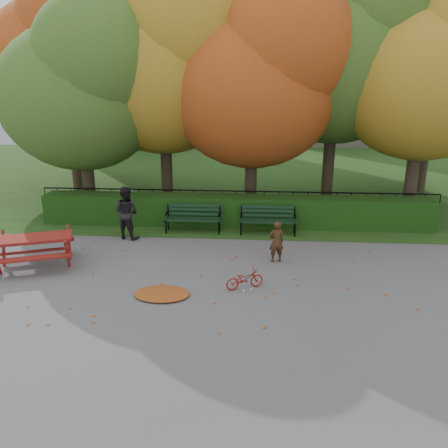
# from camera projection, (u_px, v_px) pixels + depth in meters

# --- Properties ---
(ground) EXTENTS (90.00, 90.00, 0.00)m
(ground) POSITION_uv_depth(u_px,v_px,m) (225.00, 280.00, 10.62)
(ground) COLOR slate
(ground) RESTS_ON ground
(grass_strip) EXTENTS (90.00, 90.00, 0.00)m
(grass_strip) POSITION_uv_depth(u_px,v_px,m) (243.00, 173.00, 23.94)
(grass_strip) COLOR #203816
(grass_strip) RESTS_ON ground
(building_left) EXTENTS (10.00, 7.00, 15.00)m
(building_left) POSITION_uv_depth(u_px,v_px,m) (133.00, 47.00, 33.75)
(building_left) COLOR tan
(building_left) RESTS_ON ground
(building_right) EXTENTS (9.00, 6.00, 12.00)m
(building_right) POSITION_uv_depth(u_px,v_px,m) (350.00, 68.00, 34.90)
(building_right) COLOR tan
(building_right) RESTS_ON ground
(hedge) EXTENTS (13.00, 0.90, 1.00)m
(hedge) POSITION_uv_depth(u_px,v_px,m) (235.00, 211.00, 14.75)
(hedge) COLOR black
(hedge) RESTS_ON ground
(iron_fence) EXTENTS (14.00, 0.04, 1.02)m
(iron_fence) POSITION_uv_depth(u_px,v_px,m) (236.00, 204.00, 15.50)
(iron_fence) COLOR black
(iron_fence) RESTS_ON ground
(tree_a) EXTENTS (5.88, 5.60, 7.48)m
(tree_a) POSITION_uv_depth(u_px,v_px,m) (86.00, 86.00, 14.94)
(tree_a) COLOR black
(tree_a) RESTS_ON ground
(tree_b) EXTENTS (6.72, 6.40, 8.79)m
(tree_b) POSITION_uv_depth(u_px,v_px,m) (171.00, 61.00, 15.59)
(tree_b) COLOR black
(tree_b) RESTS_ON ground
(tree_c) EXTENTS (6.30, 6.00, 8.00)m
(tree_c) POSITION_uv_depth(u_px,v_px,m) (262.00, 77.00, 14.79)
(tree_c) COLOR black
(tree_c) RESTS_ON ground
(tree_d) EXTENTS (7.14, 6.80, 9.58)m
(tree_d) POSITION_uv_depth(u_px,v_px,m) (349.00, 43.00, 15.43)
(tree_d) COLOR black
(tree_d) RESTS_ON ground
(tree_e) EXTENTS (6.09, 5.80, 8.16)m
(tree_e) POSITION_uv_depth(u_px,v_px,m) (439.00, 68.00, 14.13)
(tree_e) COLOR black
(tree_e) RESTS_ON ground
(tree_f) EXTENTS (6.93, 6.60, 9.19)m
(tree_f) POSITION_uv_depth(u_px,v_px,m) (71.00, 57.00, 18.21)
(tree_f) COLOR black
(tree_f) RESTS_ON ground
(tree_g) EXTENTS (6.30, 6.00, 8.55)m
(tree_g) POSITION_uv_depth(u_px,v_px,m) (447.00, 65.00, 17.71)
(tree_g) COLOR black
(tree_g) RESTS_ON ground
(bench_left) EXTENTS (1.80, 0.57, 0.88)m
(bench_left) POSITION_uv_depth(u_px,v_px,m) (193.00, 216.00, 14.08)
(bench_left) COLOR black
(bench_left) RESTS_ON ground
(bench_right) EXTENTS (1.80, 0.57, 0.88)m
(bench_right) POSITION_uv_depth(u_px,v_px,m) (268.00, 218.00, 13.91)
(bench_right) COLOR black
(bench_right) RESTS_ON ground
(picnic_table) EXTENTS (2.31, 2.10, 0.93)m
(picnic_table) POSITION_uv_depth(u_px,v_px,m) (34.00, 244.00, 11.26)
(picnic_table) COLOR maroon
(picnic_table) RESTS_ON ground
(leaf_pile) EXTENTS (1.42, 1.12, 0.09)m
(leaf_pile) POSITION_uv_depth(u_px,v_px,m) (162.00, 294.00, 9.83)
(leaf_pile) COLOR brown
(leaf_pile) RESTS_ON ground
(leaf_scatter) EXTENTS (9.00, 5.70, 0.01)m
(leaf_scatter) POSITION_uv_depth(u_px,v_px,m) (226.00, 275.00, 10.90)
(leaf_scatter) COLOR brown
(leaf_scatter) RESTS_ON ground
(child) EXTENTS (0.47, 0.37, 1.13)m
(child) POSITION_uv_depth(u_px,v_px,m) (276.00, 242.00, 11.61)
(child) COLOR #3E2313
(child) RESTS_ON ground
(adult) EXTENTS (0.95, 0.84, 1.65)m
(adult) POSITION_uv_depth(u_px,v_px,m) (126.00, 213.00, 13.36)
(adult) COLOR black
(adult) RESTS_ON ground
(bicycle) EXTENTS (0.96, 0.65, 0.48)m
(bicycle) POSITION_uv_depth(u_px,v_px,m) (245.00, 279.00, 10.12)
(bicycle) COLOR maroon
(bicycle) RESTS_ON ground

